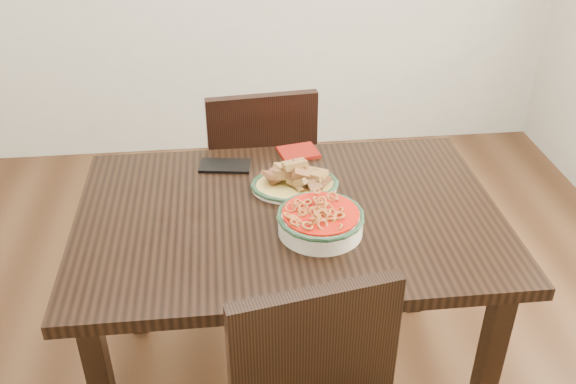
{
  "coord_description": "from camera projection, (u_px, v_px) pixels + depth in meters",
  "views": [
    {
      "loc": [
        -0.14,
        -1.73,
        1.83
      ],
      "look_at": [
        0.04,
        -0.1,
        0.81
      ],
      "focal_mm": 40.0,
      "sensor_mm": 36.0,
      "label": 1
    }
  ],
  "objects": [
    {
      "name": "chair_far",
      "position": [
        259.0,
        173.0,
        2.65
      ],
      "size": [
        0.46,
        0.46,
        0.89
      ],
      "rotation": [
        0.0,
        0.0,
        3.23
      ],
      "color": "black",
      "rests_on": "ground"
    },
    {
      "name": "napkin",
      "position": [
        298.0,
        152.0,
        2.26
      ],
      "size": [
        0.15,
        0.13,
        0.01
      ],
      "primitive_type": "cube",
      "rotation": [
        0.0,
        0.0,
        0.19
      ],
      "color": "maroon",
      "rests_on": "dining_table"
    },
    {
      "name": "floor",
      "position": [
        275.0,
        358.0,
        2.44
      ],
      "size": [
        3.5,
        3.5,
        0.0
      ],
      "primitive_type": "plane",
      "color": "#3C2313",
      "rests_on": "ground"
    },
    {
      "name": "fish_plate",
      "position": [
        295.0,
        176.0,
        2.04
      ],
      "size": [
        0.27,
        0.22,
        0.11
      ],
      "color": "silver",
      "rests_on": "dining_table"
    },
    {
      "name": "smartphone",
      "position": [
        225.0,
        166.0,
        2.18
      ],
      "size": [
        0.18,
        0.12,
        0.01
      ],
      "primitive_type": "cube",
      "rotation": [
        0.0,
        0.0,
        -0.15
      ],
      "color": "black",
      "rests_on": "dining_table"
    },
    {
      "name": "noodle_bowl",
      "position": [
        321.0,
        219.0,
        1.84
      ],
      "size": [
        0.26,
        0.26,
        0.08
      ],
      "color": "#EEE3C9",
      "rests_on": "dining_table"
    },
    {
      "name": "dining_table",
      "position": [
        289.0,
        236.0,
        2.0
      ],
      "size": [
        1.29,
        0.86,
        0.75
      ],
      "color": "black",
      "rests_on": "ground"
    }
  ]
}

